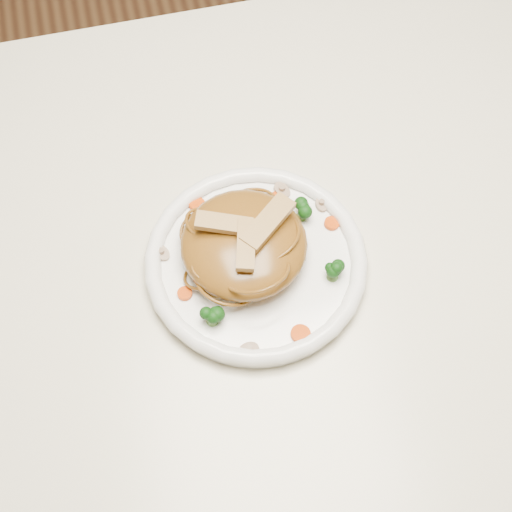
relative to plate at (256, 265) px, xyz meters
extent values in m
plane|color=#4C2C1A|center=(0.06, 0.04, -0.76)|extent=(4.00, 4.00, 0.00)
cube|color=beige|center=(0.06, 0.04, -0.03)|extent=(1.20, 0.80, 0.04)
cylinder|color=brown|center=(0.60, 0.38, -0.40)|extent=(0.06, 0.06, 0.71)
cylinder|color=white|center=(0.00, 0.00, 0.00)|extent=(0.32, 0.32, 0.02)
ellipsoid|color=brown|center=(-0.01, 0.01, 0.04)|extent=(0.18, 0.18, 0.05)
cube|color=tan|center=(0.02, 0.01, 0.07)|extent=(0.07, 0.07, 0.01)
cube|color=tan|center=(-0.03, 0.02, 0.07)|extent=(0.07, 0.04, 0.01)
cube|color=tan|center=(-0.01, -0.01, 0.07)|extent=(0.04, 0.07, 0.01)
cylinder|color=#ED4708|center=(0.05, 0.08, 0.01)|extent=(0.02, 0.02, 0.00)
cylinder|color=#ED4708|center=(-0.09, -0.02, 0.01)|extent=(0.02, 0.02, 0.00)
cylinder|color=#ED4708|center=(0.10, 0.03, 0.01)|extent=(0.02, 0.02, 0.00)
cylinder|color=#ED4708|center=(-0.05, 0.09, 0.01)|extent=(0.03, 0.03, 0.00)
cylinder|color=#ED4708|center=(0.03, -0.10, 0.01)|extent=(0.03, 0.03, 0.00)
cylinder|color=tan|center=(-0.03, -0.11, 0.01)|extent=(0.02, 0.02, 0.01)
cylinder|color=tan|center=(0.10, 0.06, 0.01)|extent=(0.02, 0.02, 0.01)
cylinder|color=tan|center=(-0.11, 0.04, 0.01)|extent=(0.03, 0.03, 0.01)
cylinder|color=tan|center=(0.05, 0.09, 0.01)|extent=(0.03, 0.03, 0.01)
camera|label=1|loc=(-0.10, -0.40, 0.78)|focal=51.44mm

